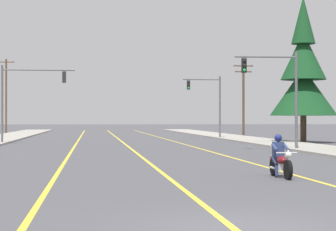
{
  "coord_description": "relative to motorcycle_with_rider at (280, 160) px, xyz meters",
  "views": [
    {
      "loc": [
        -2.75,
        -11.1,
        2.0
      ],
      "look_at": [
        1.43,
        23.01,
        2.16
      ],
      "focal_mm": 66.31,
      "sensor_mm": 36.0,
      "label": 1
    }
  ],
  "objects": [
    {
      "name": "motorcycle_with_rider",
      "position": [
        0.0,
        0.0,
        0.0
      ],
      "size": [
        0.7,
        2.19,
        1.46
      ],
      "color": "black",
      "rests_on": "ground"
    },
    {
      "name": "utility_pole_left_far",
      "position": [
        -18.0,
        66.31,
        4.69
      ],
      "size": [
        2.23,
        0.26,
        10.12
      ],
      "color": "brown",
      "rests_on": "ground"
    },
    {
      "name": "traffic_signal_near_right",
      "position": [
        5.27,
        17.2,
        3.45
      ],
      "size": [
        3.97,
        0.42,
        6.2
      ],
      "color": "#56565B",
      "rests_on": "ground"
    },
    {
      "name": "conifer_tree_right_verge_far",
      "position": [
        10.93,
        28.84,
        4.95
      ],
      "size": [
        5.49,
        5.49,
        12.08
      ],
      "color": "#423023",
      "rests_on": "ground"
    },
    {
      "name": "traffic_signal_mid_right",
      "position": [
        5.21,
        39.92,
        3.44
      ],
      "size": [
        3.83,
        0.45,
        6.2
      ],
      "color": "#56565B",
      "rests_on": "ground"
    },
    {
      "name": "lane_stripe_center",
      "position": [
        -3.78,
        35.73,
        -0.58
      ],
      "size": [
        0.16,
        100.0,
        0.01
      ],
      "primitive_type": "cube",
      "color": "yellow",
      "rests_on": "ground"
    },
    {
      "name": "utility_pole_right_far",
      "position": [
        10.48,
        47.38,
        3.9
      ],
      "size": [
        2.23,
        0.26,
        8.28
      ],
      "color": "#4C3828",
      "rests_on": "ground"
    },
    {
      "name": "sidewalk_kerb_right",
      "position": [
        7.97,
        30.73,
        -0.52
      ],
      "size": [
        4.4,
        110.0,
        0.14
      ],
      "primitive_type": "cube",
      "color": "#9E998E",
      "rests_on": "ground"
    },
    {
      "name": "lane_stripe_right",
      "position": [
        0.76,
        35.73,
        -0.58
      ],
      "size": [
        0.16,
        100.0,
        0.01
      ],
      "primitive_type": "cube",
      "color": "yellow",
      "rests_on": "ground"
    },
    {
      "name": "lane_stripe_left",
      "position": [
        -7.58,
        35.73,
        -0.58
      ],
      "size": [
        0.16,
        100.0,
        0.01
      ],
      "primitive_type": "cube",
      "color": "yellow",
      "rests_on": "ground"
    },
    {
      "name": "ground_plane",
      "position": [
        -3.58,
        -9.27,
        -0.59
      ],
      "size": [
        400.0,
        400.0,
        0.0
      ],
      "primitive_type": "plane",
      "color": "#47474C"
    },
    {
      "name": "traffic_signal_near_left",
      "position": [
        -11.69,
        29.68,
        3.57
      ],
      "size": [
        5.77,
        0.37,
        6.2
      ],
      "color": "#56565B",
      "rests_on": "ground"
    }
  ]
}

